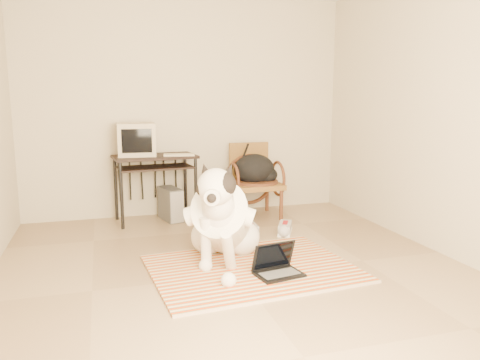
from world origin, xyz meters
name	(u,v)px	position (x,y,z in m)	size (l,w,h in m)	color
floor	(238,275)	(0.00, 0.00, 0.00)	(4.50, 4.50, 0.00)	#927859
wall_back	(187,106)	(0.00, 2.25, 1.35)	(4.50, 4.50, 0.00)	#C2B59F
wall_front	(429,133)	(0.00, -2.25, 1.35)	(4.50, 4.50, 0.00)	#C2B59F
wall_right	(449,110)	(2.00, 0.00, 1.35)	(4.50, 4.50, 0.00)	#C2B59F
rug	(252,268)	(0.15, 0.08, 0.01)	(1.80, 1.43, 0.02)	red
dog	(222,220)	(-0.05, 0.35, 0.39)	(0.74, 1.33, 0.98)	white
laptop	(277,267)	(0.29, -0.12, 0.08)	(0.41, 0.33, 0.26)	black
computer_desk	(155,165)	(-0.45, 1.94, 0.68)	(1.00, 0.62, 0.79)	black
crt_monitor	(136,139)	(-0.65, 1.99, 0.98)	(0.45, 0.43, 0.38)	#B7A88F
desk_keyboard	(179,155)	(-0.18, 1.83, 0.80)	(0.36, 0.13, 0.02)	#B7A88F
pc_tower	(171,204)	(-0.28, 1.94, 0.20)	(0.27, 0.45, 0.39)	#4D4D50
rattan_chair	(254,180)	(0.75, 1.85, 0.45)	(0.60, 0.58, 0.90)	olive
backpack	(256,170)	(0.76, 1.80, 0.58)	(0.54, 0.41, 0.37)	black
sneaker_left	(251,228)	(0.49, 1.16, 0.04)	(0.12, 0.27, 0.09)	white
sneaker_right	(285,228)	(0.83, 1.02, 0.05)	(0.27, 0.35, 0.11)	white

